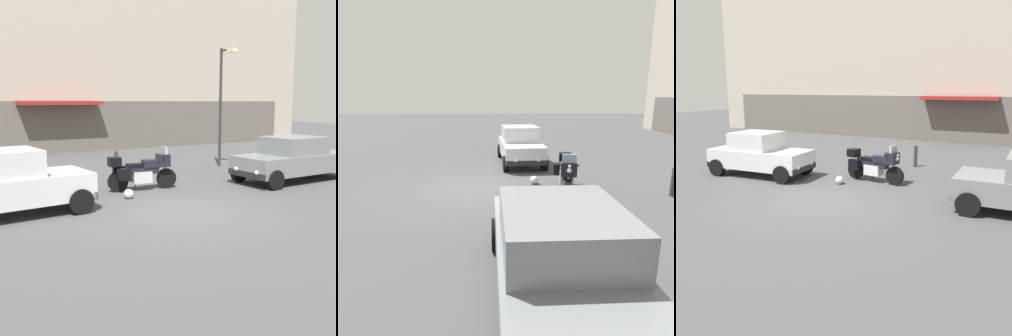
% 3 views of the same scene
% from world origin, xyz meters
% --- Properties ---
extents(ground_plane, '(80.00, 80.00, 0.00)m').
position_xyz_m(ground_plane, '(0.00, 0.00, 0.00)').
color(ground_plane, '#424244').
extents(motorcycle, '(2.26, 0.89, 1.36)m').
position_xyz_m(motorcycle, '(0.36, 2.89, 0.62)').
color(motorcycle, black).
rests_on(motorcycle, ground).
extents(helmet, '(0.28, 0.28, 0.28)m').
position_xyz_m(helmet, '(-0.51, 1.98, 0.14)').
color(helmet, silver).
rests_on(helmet, ground).
extents(car_hatchback_near, '(3.98, 2.08, 1.64)m').
position_xyz_m(car_hatchback_near, '(-3.81, 1.67, 0.81)').
color(car_hatchback_near, silver).
rests_on(car_hatchback_near, ground).
extents(car_sedan_far, '(4.63, 2.07, 1.56)m').
position_xyz_m(car_sedan_far, '(5.76, 1.68, 0.78)').
color(car_sedan_far, slate).
rests_on(car_sedan_far, ground).
extents(bollard_curbside, '(0.16, 0.16, 0.94)m').
position_xyz_m(bollard_curbside, '(0.84, 6.04, 0.50)').
color(bollard_curbside, '#333338').
rests_on(bollard_curbside, ground).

